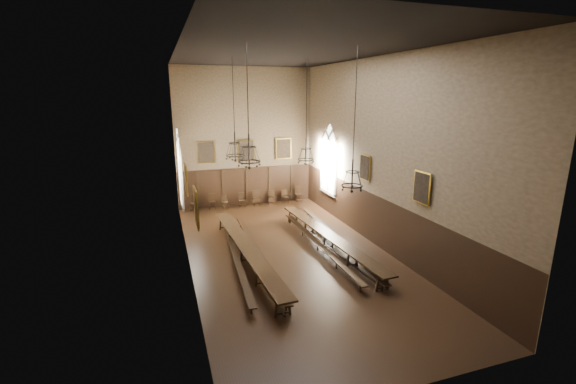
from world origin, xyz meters
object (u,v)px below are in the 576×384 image
chair_3 (242,202)px  chandelier_back_right (306,153)px  chair_1 (212,204)px  chair_6 (285,199)px  chandelier_back_left (235,149)px  chandelier_front_right (352,177)px  chair_2 (225,204)px  bench_left_outer (235,257)px  bench_left_inner (258,254)px  chair_7 (299,197)px  table_left (247,254)px  bench_right_inner (318,245)px  bench_right_outer (336,241)px  chair_4 (256,201)px  chair_5 (271,200)px  chandelier_front_left (249,154)px  table_right (328,241)px  chair_0 (194,206)px

chair_3 → chandelier_back_right: bearing=-68.1°
chair_1 → chandelier_back_right: (4.35, -5.62, 3.95)m
chair_6 → chandelier_back_left: (-4.40, -5.63, 4.38)m
chandelier_front_right → chair_2: bearing=106.8°
chair_6 → chandelier_back_right: 6.81m
chair_2 → chair_6: 4.14m
chair_2 → chandelier_front_right: (3.35, -11.08, 3.86)m
bench_left_outer → chandelier_back_right: bearing=34.1°
chair_6 → bench_left_inner: bearing=-125.5°
chair_7 → chandelier_back_right: chandelier_back_right is taller
table_left → bench_right_inner: 3.54m
bench_right_outer → chair_7: chair_7 is taller
chair_2 → chandelier_back_left: 7.16m
bench_left_outer → bench_right_outer: (5.10, 0.28, 0.02)m
bench_left_inner → chandelier_back_left: size_ratio=2.04×
chandelier_front_right → chandelier_back_right: bearing=88.0°
chair_1 → chair_7: chair_7 is taller
chair_1 → chair_4: bearing=1.7°
bench_right_inner → chair_5: bearing=89.3°
table_left → chair_6: size_ratio=11.71×
chair_6 → bench_right_outer: bearing=-100.1°
bench_right_outer → chair_1: size_ratio=10.02×
chair_1 → chandelier_front_right: chandelier_front_right is taller
table_left → chair_1: 8.82m
bench_left_inner → chair_6: 9.48m
chair_5 → chandelier_front_right: 11.72m
bench_left_outer → bench_right_inner: 4.02m
bench_left_inner → bench_right_inner: (2.98, 0.10, -0.02)m
bench_left_outer → chandelier_front_left: (0.26, -2.21, 4.92)m
chair_3 → table_right: bearing=-75.2°
chair_2 → table_right: bearing=-74.3°
chair_1 → chair_3: (1.96, -0.05, -0.03)m
chandelier_back_right → table_right: bearing=-88.6°
bench_left_inner → chair_3: chair_3 is taller
bench_right_outer → chandelier_back_right: 4.87m
chair_2 → chandelier_back_left: chandelier_back_left is taller
table_left → chandelier_back_right: chandelier_back_right is taller
chair_7 → chandelier_back_right: size_ratio=0.20×
table_left → chair_2: (0.48, 8.71, -0.14)m
chandelier_back_right → chair_7: bearing=73.7°
bench_left_inner → chair_4: (2.05, 8.58, 0.03)m
chair_4 → chandelier_front_right: (1.23, -11.08, 3.82)m
bench_left_inner → chair_0: (-2.02, 8.64, 0.03)m
chair_4 → chandelier_back_left: (-2.37, -5.65, 4.34)m
bench_right_inner → chandelier_back_right: 5.00m
bench_right_inner → chair_4: chair_4 is taller
chair_5 → chandelier_back_left: (-3.41, -5.64, 4.37)m
chair_7 → bench_right_outer: bearing=-103.2°
chair_7 → bench_left_outer: bearing=-131.6°
chair_6 → chandelier_back_left: bearing=-138.0°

